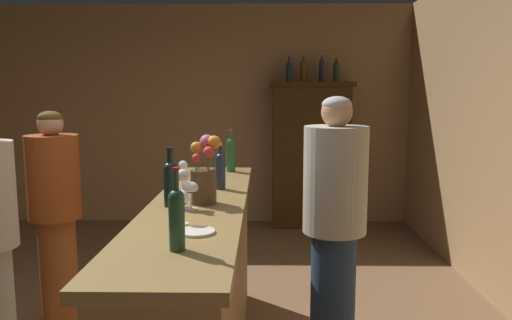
{
  "coord_description": "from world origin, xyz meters",
  "views": [
    {
      "loc": [
        0.9,
        -2.62,
        1.67
      ],
      "look_at": [
        0.85,
        0.58,
        1.22
      ],
      "focal_mm": 34.68,
      "sensor_mm": 36.0,
      "label": 1
    }
  ],
  "objects_px": {
    "wine_bottle_chardonnay": "(170,181)",
    "wine_bottle_merlot": "(177,216)",
    "wine_bottle_syrah": "(231,153)",
    "wine_glass_front": "(182,177)",
    "cheese_plate": "(197,232)",
    "patron_by_cabinet": "(55,210)",
    "bartender": "(334,224)",
    "bar_counter": "(200,292)",
    "wine_glass_rear": "(181,200)",
    "display_bottle_center": "(321,69)",
    "display_bottle_midright": "(336,70)",
    "wine_glass_mid": "(191,189)",
    "flower_arrangement": "(204,175)",
    "wine_bottle_rose": "(220,169)",
    "display_bottle_midleft": "(303,70)",
    "display_bottle_left": "(289,71)",
    "display_cabinet": "(311,152)",
    "wine_glass_spare": "(183,166)"
  },
  "relations": [
    {
      "from": "wine_glass_spare",
      "to": "display_bottle_midright",
      "type": "height_order",
      "value": "display_bottle_midright"
    },
    {
      "from": "flower_arrangement",
      "to": "wine_bottle_chardonnay",
      "type": "bearing_deg",
      "value": -158.51
    },
    {
      "from": "display_bottle_center",
      "to": "wine_bottle_syrah",
      "type": "bearing_deg",
      "value": -112.29
    },
    {
      "from": "display_cabinet",
      "to": "wine_bottle_chardonnay",
      "type": "distance_m",
      "value": 3.6
    },
    {
      "from": "wine_glass_front",
      "to": "bartender",
      "type": "bearing_deg",
      "value": 3.16
    },
    {
      "from": "display_cabinet",
      "to": "patron_by_cabinet",
      "type": "height_order",
      "value": "display_cabinet"
    },
    {
      "from": "bar_counter",
      "to": "patron_by_cabinet",
      "type": "height_order",
      "value": "patron_by_cabinet"
    },
    {
      "from": "wine_bottle_syrah",
      "to": "wine_bottle_chardonnay",
      "type": "height_order",
      "value": "wine_bottle_syrah"
    },
    {
      "from": "wine_bottle_rose",
      "to": "wine_glass_mid",
      "type": "bearing_deg",
      "value": -101.43
    },
    {
      "from": "cheese_plate",
      "to": "display_bottle_midright",
      "type": "height_order",
      "value": "display_bottle_midright"
    },
    {
      "from": "display_bottle_center",
      "to": "wine_glass_front",
      "type": "bearing_deg",
      "value": -109.6
    },
    {
      "from": "bar_counter",
      "to": "flower_arrangement",
      "type": "xyz_separation_m",
      "value": [
        0.04,
        -0.04,
        0.68
      ]
    },
    {
      "from": "wine_bottle_chardonnay",
      "to": "wine_bottle_merlot",
      "type": "height_order",
      "value": "wine_bottle_merlot"
    },
    {
      "from": "wine_bottle_syrah",
      "to": "wine_glass_front",
      "type": "xyz_separation_m",
      "value": [
        -0.21,
        -0.94,
        -0.02
      ]
    },
    {
      "from": "wine_glass_rear",
      "to": "display_cabinet",
      "type": "bearing_deg",
      "value": 75.94
    },
    {
      "from": "wine_bottle_chardonnay",
      "to": "wine_glass_front",
      "type": "bearing_deg",
      "value": 81.48
    },
    {
      "from": "cheese_plate",
      "to": "display_bottle_midleft",
      "type": "distance_m",
      "value": 4.08
    },
    {
      "from": "wine_bottle_rose",
      "to": "wine_bottle_merlot",
      "type": "xyz_separation_m",
      "value": [
        -0.06,
        -1.2,
        0.01
      ]
    },
    {
      "from": "wine_bottle_syrah",
      "to": "flower_arrangement",
      "type": "distance_m",
      "value": 1.08
    },
    {
      "from": "wine_glass_front",
      "to": "wine_glass_spare",
      "type": "distance_m",
      "value": 0.5
    },
    {
      "from": "display_bottle_midright",
      "to": "cheese_plate",
      "type": "bearing_deg",
      "value": -106.31
    },
    {
      "from": "cheese_plate",
      "to": "display_bottle_center",
      "type": "distance_m",
      "value": 4.13
    },
    {
      "from": "wine_bottle_chardonnay",
      "to": "display_bottle_center",
      "type": "xyz_separation_m",
      "value": [
        1.18,
        3.42,
        0.73
      ]
    },
    {
      "from": "display_bottle_midright",
      "to": "patron_by_cabinet",
      "type": "bearing_deg",
      "value": -132.1
    },
    {
      "from": "wine_glass_mid",
      "to": "wine_glass_rear",
      "type": "xyz_separation_m",
      "value": [
        -0.0,
        -0.29,
        0.01
      ]
    },
    {
      "from": "bar_counter",
      "to": "patron_by_cabinet",
      "type": "bearing_deg",
      "value": 146.87
    },
    {
      "from": "wine_bottle_chardonnay",
      "to": "display_bottle_midright",
      "type": "xyz_separation_m",
      "value": [
        1.35,
        3.42,
        0.71
      ]
    },
    {
      "from": "wine_bottle_merlot",
      "to": "cheese_plate",
      "type": "height_order",
      "value": "wine_bottle_merlot"
    },
    {
      "from": "wine_bottle_syrah",
      "to": "display_bottle_midright",
      "type": "distance_m",
      "value": 2.63
    },
    {
      "from": "bar_counter",
      "to": "wine_glass_mid",
      "type": "bearing_deg",
      "value": -94.46
    },
    {
      "from": "wine_glass_mid",
      "to": "bartender",
      "type": "height_order",
      "value": "bartender"
    },
    {
      "from": "display_cabinet",
      "to": "wine_bottle_syrah",
      "type": "height_order",
      "value": "display_cabinet"
    },
    {
      "from": "wine_glass_rear",
      "to": "display_bottle_center",
      "type": "relative_size",
      "value": 0.48
    },
    {
      "from": "display_bottle_left",
      "to": "display_bottle_center",
      "type": "distance_m",
      "value": 0.39
    },
    {
      "from": "flower_arrangement",
      "to": "wine_glass_rear",
      "type": "bearing_deg",
      "value": -97.31
    },
    {
      "from": "display_cabinet",
      "to": "wine_bottle_merlot",
      "type": "xyz_separation_m",
      "value": [
        -0.9,
        -4.15,
        0.27
      ]
    },
    {
      "from": "wine_glass_spare",
      "to": "bar_counter",
      "type": "bearing_deg",
      "value": -73.3
    },
    {
      "from": "cheese_plate",
      "to": "patron_by_cabinet",
      "type": "bearing_deg",
      "value": 131.81
    },
    {
      "from": "flower_arrangement",
      "to": "display_bottle_midleft",
      "type": "xyz_separation_m",
      "value": [
        0.79,
        3.36,
        0.7
      ]
    },
    {
      "from": "wine_bottle_merlot",
      "to": "wine_glass_rear",
      "type": "xyz_separation_m",
      "value": [
        -0.04,
        0.37,
        -0.02
      ]
    },
    {
      "from": "wine_glass_rear",
      "to": "display_bottle_midright",
      "type": "xyz_separation_m",
      "value": [
        1.24,
        3.78,
        0.73
      ]
    },
    {
      "from": "wine_bottle_rose",
      "to": "wine_bottle_merlot",
      "type": "bearing_deg",
      "value": -92.98
    },
    {
      "from": "cheese_plate",
      "to": "display_bottle_center",
      "type": "bearing_deg",
      "value": 76.07
    },
    {
      "from": "wine_glass_mid",
      "to": "flower_arrangement",
      "type": "height_order",
      "value": "flower_arrangement"
    },
    {
      "from": "wine_bottle_merlot",
      "to": "cheese_plate",
      "type": "xyz_separation_m",
      "value": [
        0.04,
        0.23,
        -0.13
      ]
    },
    {
      "from": "bar_counter",
      "to": "wine_bottle_rose",
      "type": "relative_size",
      "value": 8.58
    },
    {
      "from": "bartender",
      "to": "bar_counter",
      "type": "bearing_deg",
      "value": -4.1
    },
    {
      "from": "wine_glass_rear",
      "to": "display_bottle_midleft",
      "type": "height_order",
      "value": "display_bottle_midleft"
    },
    {
      "from": "wine_bottle_rose",
      "to": "wine_glass_rear",
      "type": "bearing_deg",
      "value": -97.43
    },
    {
      "from": "wine_glass_mid",
      "to": "patron_by_cabinet",
      "type": "relative_size",
      "value": 0.09
    }
  ]
}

